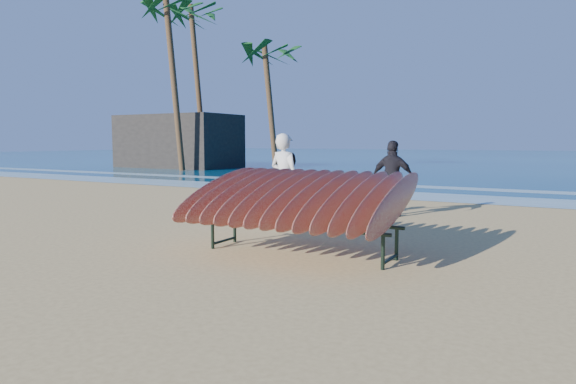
# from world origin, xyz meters

# --- Properties ---
(ground) EXTENTS (120.00, 120.00, 0.00)m
(ground) POSITION_xyz_m (0.00, 0.00, 0.00)
(ground) COLOR tan
(ground) RESTS_ON ground
(ocean) EXTENTS (160.00, 160.00, 0.00)m
(ocean) POSITION_xyz_m (0.00, 55.00, 0.01)
(ocean) COLOR navy
(ocean) RESTS_ON ground
(foam_near) EXTENTS (160.00, 160.00, 0.00)m
(foam_near) POSITION_xyz_m (0.00, 10.00, 0.01)
(foam_near) COLOR white
(foam_near) RESTS_ON ground
(foam_far) EXTENTS (160.00, 160.00, 0.00)m
(foam_far) POSITION_xyz_m (0.00, 13.50, 0.01)
(foam_far) COLOR white
(foam_far) RESTS_ON ground
(surfboard_rack) EXTENTS (3.21, 2.66, 1.47)m
(surfboard_rack) POSITION_xyz_m (0.41, 0.46, 0.91)
(surfboard_rack) COLOR black
(surfboard_rack) RESTS_ON ground
(person_white) EXTENTS (0.79, 0.60, 1.97)m
(person_white) POSITION_xyz_m (-1.32, 2.96, 0.98)
(person_white) COLOR silver
(person_white) RESTS_ON ground
(person_dark_a) EXTENTS (0.87, 0.75, 1.55)m
(person_dark_a) POSITION_xyz_m (-1.34, 3.26, 0.78)
(person_dark_a) COLOR black
(person_dark_a) RESTS_ON ground
(person_dark_b) EXTENTS (1.07, 0.45, 1.82)m
(person_dark_b) POSITION_xyz_m (0.37, 5.19, 0.91)
(person_dark_b) COLOR black
(person_dark_b) RESTS_ON ground
(building) EXTENTS (8.02, 4.45, 3.56)m
(building) POSITION_xyz_m (-19.80, 20.36, 1.78)
(building) COLOR #2D2823
(building) RESTS_ON ground
(palm_left) EXTENTS (5.20, 5.20, 10.16)m
(palm_left) POSITION_xyz_m (-16.80, 16.71, 9.25)
(palm_left) COLOR brown
(palm_left) RESTS_ON ground
(palm_mid) EXTENTS (5.20, 5.20, 7.98)m
(palm_mid) POSITION_xyz_m (-13.08, 21.47, 7.13)
(palm_mid) COLOR brown
(palm_mid) RESTS_ON ground
(palm_right) EXTENTS (5.20, 5.20, 11.05)m
(palm_right) POSITION_xyz_m (-18.89, 21.41, 10.11)
(palm_right) COLOR brown
(palm_right) RESTS_ON ground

